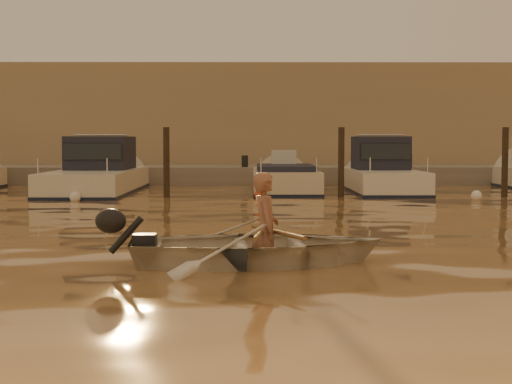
{
  "coord_description": "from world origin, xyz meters",
  "views": [
    {
      "loc": [
        2.19,
        -8.59,
        1.63
      ],
      "look_at": [
        2.29,
        4.68,
        0.75
      ],
      "focal_mm": 55.0,
      "sensor_mm": 36.0,
      "label": 1
    }
  ],
  "objects_px": {
    "dinghy": "(258,246)",
    "moored_boat_3": "(285,185)",
    "moored_boat_4": "(383,172)",
    "moored_boat_2": "(97,172)",
    "person": "(265,229)",
    "waterfront_building": "(202,123)"
  },
  "relations": [
    {
      "from": "moored_boat_4",
      "to": "moored_boat_3",
      "type": "bearing_deg",
      "value": 180.0
    },
    {
      "from": "dinghy",
      "to": "moored_boat_2",
      "type": "bearing_deg",
      "value": 13.92
    },
    {
      "from": "moored_boat_2",
      "to": "moored_boat_3",
      "type": "height_order",
      "value": "moored_boat_2"
    },
    {
      "from": "dinghy",
      "to": "moored_boat_3",
      "type": "bearing_deg",
      "value": -9.01
    },
    {
      "from": "dinghy",
      "to": "moored_boat_3",
      "type": "relative_size",
      "value": 0.58
    },
    {
      "from": "person",
      "to": "moored_boat_3",
      "type": "bearing_deg",
      "value": -8.61
    },
    {
      "from": "moored_boat_3",
      "to": "dinghy",
      "type": "bearing_deg",
      "value": -94.01
    },
    {
      "from": "moored_boat_4",
      "to": "waterfront_building",
      "type": "height_order",
      "value": "waterfront_building"
    },
    {
      "from": "dinghy",
      "to": "person",
      "type": "xyz_separation_m",
      "value": [
        0.1,
        0.01,
        0.23
      ]
    },
    {
      "from": "dinghy",
      "to": "person",
      "type": "height_order",
      "value": "person"
    },
    {
      "from": "moored_boat_2",
      "to": "waterfront_building",
      "type": "bearing_deg",
      "value": 76.62
    },
    {
      "from": "dinghy",
      "to": "moored_boat_3",
      "type": "xyz_separation_m",
      "value": [
        1.0,
        14.32,
        -0.0
      ]
    },
    {
      "from": "moored_boat_4",
      "to": "waterfront_building",
      "type": "distance_m",
      "value": 12.83
    },
    {
      "from": "person",
      "to": "dinghy",
      "type": "bearing_deg",
      "value": 90.0
    },
    {
      "from": "dinghy",
      "to": "moored_boat_4",
      "type": "xyz_separation_m",
      "value": [
        4.08,
        14.32,
        0.4
      ]
    },
    {
      "from": "dinghy",
      "to": "moored_boat_2",
      "type": "relative_size",
      "value": 0.43
    },
    {
      "from": "person",
      "to": "moored_boat_3",
      "type": "distance_m",
      "value": 14.34
    },
    {
      "from": "dinghy",
      "to": "waterfront_building",
      "type": "bearing_deg",
      "value": 0.17
    },
    {
      "from": "dinghy",
      "to": "person",
      "type": "distance_m",
      "value": 0.25
    },
    {
      "from": "person",
      "to": "moored_boat_2",
      "type": "bearing_deg",
      "value": 14.28
    },
    {
      "from": "moored_boat_2",
      "to": "moored_boat_3",
      "type": "distance_m",
      "value": 5.92
    },
    {
      "from": "moored_boat_3",
      "to": "waterfront_building",
      "type": "distance_m",
      "value": 11.69
    }
  ]
}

